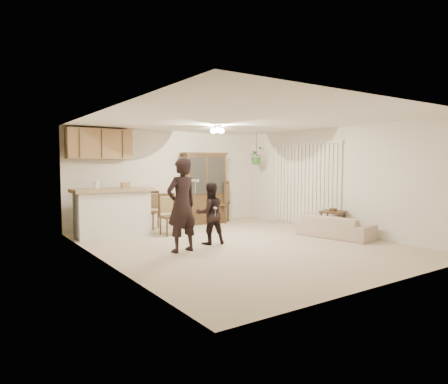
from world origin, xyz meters
TOP-DOWN VIEW (x-y plane):
  - floor at (0.00, 0.00)m, footprint 6.50×6.50m
  - ceiling at (0.00, 0.00)m, footprint 5.50×6.50m
  - wall_back at (0.00, 3.25)m, footprint 5.50×0.02m
  - wall_front at (0.00, -3.25)m, footprint 5.50×0.02m
  - wall_left at (-2.75, 0.00)m, footprint 0.02×6.50m
  - wall_right at (2.75, 0.00)m, footprint 0.02×6.50m
  - breakfast_bar at (-1.85, 2.35)m, footprint 1.60×0.55m
  - bar_top at (-1.85, 2.35)m, footprint 1.75×0.70m
  - upper_cabinets at (-1.90, 3.07)m, footprint 1.50×0.34m
  - vertical_blinds at (2.71, 0.90)m, footprint 0.06×2.30m
  - ceiling_fixture at (0.20, 1.20)m, footprint 0.36×0.36m
  - hanging_plant at (2.30, 2.40)m, footprint 0.43×0.37m
  - plant_cord at (2.30, 2.40)m, footprint 0.01×0.01m
  - sofa at (2.18, -0.53)m, footprint 1.06×1.98m
  - adult at (-1.32, 0.08)m, footprint 0.71×0.52m
  - child at (-0.50, 0.41)m, footprint 0.74×0.63m
  - china_hutch at (0.89, 2.91)m, footprint 1.28×0.62m
  - side_table at (2.39, -0.29)m, footprint 0.66×0.66m
  - chair_bar at (-0.70, 1.79)m, footprint 0.42×0.42m
  - chair_hutch_left at (-0.76, 2.87)m, footprint 0.60×0.60m
  - chair_hutch_right at (1.34, 2.84)m, footprint 0.72×0.72m
  - controller_adult at (-1.26, -0.32)m, footprint 0.07×0.16m
  - controller_child at (-0.56, 0.12)m, footprint 0.05×0.11m

SIDE VIEW (x-z plane):
  - floor at x=0.00m, z-range 0.00..0.00m
  - chair_bar at x=-0.70m, z-range -0.21..0.74m
  - chair_hutch_left at x=-0.76m, z-range -0.21..0.75m
  - side_table at x=2.39m, z-range -0.02..0.60m
  - chair_hutch_right at x=1.34m, z-range -0.25..0.90m
  - sofa at x=2.18m, z-range 0.00..0.73m
  - breakfast_bar at x=-1.85m, z-range 0.00..1.00m
  - child at x=-0.50m, z-range 0.00..1.35m
  - controller_child at x=-0.56m, z-range 0.75..0.78m
  - adult at x=-1.32m, z-range 0.00..1.80m
  - china_hutch at x=0.89m, z-range -0.01..1.92m
  - bar_top at x=-1.85m, z-range 1.01..1.09m
  - vertical_blinds at x=2.71m, z-range 0.05..2.15m
  - wall_back at x=0.00m, z-range 0.00..2.50m
  - wall_front at x=0.00m, z-range 0.00..2.50m
  - wall_left at x=-2.75m, z-range 0.00..2.50m
  - wall_right at x=2.75m, z-range 0.00..2.50m
  - controller_adult at x=-1.26m, z-range 1.31..1.36m
  - hanging_plant at x=2.30m, z-range 1.61..2.09m
  - upper_cabinets at x=-1.90m, z-range 1.75..2.45m
  - plant_cord at x=2.30m, z-range 1.85..2.50m
  - ceiling_fixture at x=0.20m, z-range 2.30..2.50m
  - ceiling at x=0.00m, z-range 2.49..2.51m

